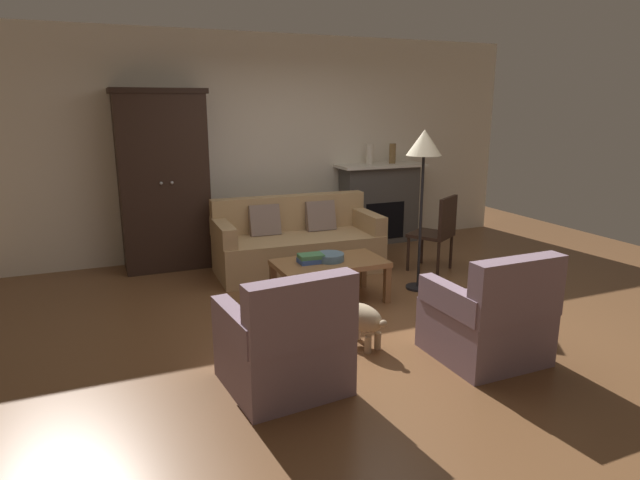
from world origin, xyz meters
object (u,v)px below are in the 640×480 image
Objects in this scene: fireplace at (379,203)px; armchair_near_right at (489,320)px; floor_lamp at (424,152)px; armoire at (163,180)px; mantel_vase_cream at (370,154)px; dog at (360,317)px; fruit_bowl at (330,257)px; side_chair_wooden at (438,229)px; coffee_table at (330,266)px; book_stack at (311,258)px; couch at (297,245)px; armchair_near_left at (285,346)px; mantel_vase_bronze at (392,153)px.

fireplace reaches higher than armchair_near_right.
armoire is at bearing 141.38° from floor_lamp.
mantel_vase_cream is 0.50× the size of dog.
fruit_bowl is 0.32× the size of side_chair_wooden.
side_chair_wooden is (1.58, 0.44, 0.15)m from coffee_table.
dog is (0.01, -1.05, -0.22)m from book_stack.
book_stack is 0.91× the size of mantel_vase_cream.
fruit_bowl is 2.52m from mantel_vase_cream.
book_stack reaches higher than dog.
armoire reaches higher than book_stack.
couch is 1.10m from fruit_bowl.
coffee_table reaches higher than dog.
fireplace is at bearing 46.48° from book_stack.
fireplace is 0.71m from mantel_vase_cream.
armoire is 2.35m from fruit_bowl.
fireplace is 1.40× the size of side_chair_wooden.
book_stack is at bearing -58.59° from armoire.
fruit_bowl reaches higher than dog.
couch is 2.77m from armchair_near_left.
armchair_near_right reaches higher than book_stack.
couch is 2.15m from dog.
floor_lamp reaches higher than armchair_near_left.
coffee_table is 0.65× the size of floor_lamp.
coffee_table is (-0.07, -1.10, 0.05)m from couch.
mantel_vase_cream is at bearing 77.92° from floor_lamp.
side_chair_wooden is 1.62× the size of dog.
armchair_near_right is at bearing -108.47° from mantel_vase_bronze.
armchair_near_left is 1.61m from armchair_near_right.
mantel_vase_cream is at bearing 49.17° from book_stack.
coffee_table is at bearing -6.04° from book_stack.
fireplace is 0.65× the size of couch.
dog is (0.80, 0.43, -0.07)m from armchair_near_left.
armoire reaches higher than coffee_table.
coffee_table is 1.65m from side_chair_wooden.
floor_lamp reaches higher than armchair_near_right.
armchair_near_left reaches higher than dog.
book_stack reaches higher than fruit_bowl.
couch is 2.16× the size of side_chair_wooden.
armchair_near_right reaches higher than dog.
armoire is 3.21m from dog.
couch is 1.87m from floor_lamp.
couch is at bearing 86.61° from coffee_table.
fruit_bowl is at bearing 56.18° from armchair_near_left.
mantel_vase_bronze reaches higher than armchair_near_left.
armoire is 1.91× the size of coffee_table.
book_stack is at bearing 178.24° from floor_lamp.
armchair_near_right is at bearing -103.12° from mantel_vase_cream.
armchair_near_right reaches higher than coffee_table.
armoire is 3.28m from side_chair_wooden.
fruit_bowl is 0.33× the size of armchair_near_right.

